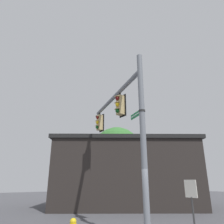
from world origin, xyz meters
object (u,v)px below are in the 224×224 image
(traffic_light_mid_inner, at_px, (99,123))
(historical_marker, at_px, (192,197))
(traffic_light_nearest_pole, at_px, (120,105))
(street_name_sign, at_px, (139,113))

(traffic_light_mid_inner, bearing_deg, historical_marker, -166.67)
(traffic_light_mid_inner, relative_size, historical_marker, 0.62)
(traffic_light_nearest_pole, bearing_deg, traffic_light_mid_inner, -15.36)
(traffic_light_mid_inner, distance_m, historical_marker, 7.37)
(traffic_light_nearest_pole, bearing_deg, historical_marker, -132.24)
(traffic_light_mid_inner, relative_size, street_name_sign, 1.15)
(traffic_light_nearest_pole, distance_m, traffic_light_mid_inner, 3.70)
(street_name_sign, bearing_deg, traffic_light_mid_inner, -15.16)
(traffic_light_nearest_pole, height_order, historical_marker, traffic_light_nearest_pole)
(street_name_sign, xyz_separation_m, historical_marker, (-0.17, -2.84, -3.43))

